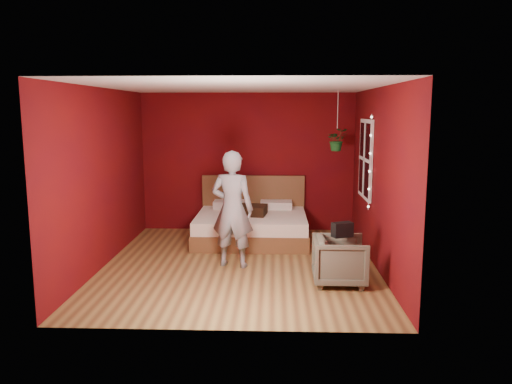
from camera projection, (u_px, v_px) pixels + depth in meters
name	position (u px, v px, depth m)	size (l,w,h in m)	color
floor	(240.00, 265.00, 7.43)	(4.50, 4.50, 0.00)	olive
room_walls	(239.00, 152.00, 7.15)	(4.04, 4.54, 2.62)	#620B0A
window	(365.00, 159.00, 8.00)	(0.05, 0.97, 1.27)	white
fairy_lights	(370.00, 162.00, 7.48)	(0.04, 0.04, 1.45)	silver
bed	(252.00, 224.00, 8.83)	(1.93, 1.64, 1.06)	brown
person	(232.00, 209.00, 7.24)	(0.62, 0.41, 1.71)	gray
armchair	(340.00, 260.00, 6.57)	(0.68, 0.70, 0.63)	#5C5948
handbag	(342.00, 230.00, 6.53)	(0.27, 0.13, 0.19)	black
throw_pillow	(253.00, 210.00, 8.64)	(0.46, 0.46, 0.16)	#321E10
hanging_plant	(337.00, 140.00, 8.51)	(0.37, 0.33, 1.01)	silver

